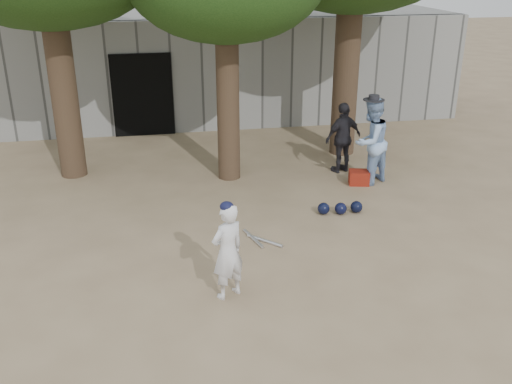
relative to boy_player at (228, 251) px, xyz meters
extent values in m
plane|color=#937C5E|center=(0.09, 0.52, -0.72)|extent=(70.00, 70.00, 0.00)
imported|color=silver|center=(0.00, 0.00, 0.00)|extent=(0.63, 0.56, 1.44)
imported|color=#94B6E4|center=(3.58, 3.84, 0.20)|extent=(1.14, 1.07, 1.85)
imported|color=black|center=(3.25, 4.61, 0.07)|extent=(1.01, 0.67, 1.59)
cube|color=maroon|center=(3.37, 3.79, -0.57)|extent=(0.48, 0.41, 0.30)
cube|color=gray|center=(0.09, 8.52, 0.78)|extent=(16.00, 0.35, 3.00)
cube|color=black|center=(-1.11, 8.32, 0.38)|extent=(1.60, 0.08, 2.20)
cube|color=slate|center=(0.09, 11.02, 0.78)|extent=(16.00, 5.00, 3.00)
sphere|color=black|center=(2.17, 2.45, -0.61)|extent=(0.23, 0.23, 0.23)
sphere|color=black|center=(2.49, 2.39, -0.61)|extent=(0.23, 0.23, 0.23)
sphere|color=black|center=(2.81, 2.40, -0.61)|extent=(0.23, 0.23, 0.23)
cylinder|color=silver|center=(0.67, 1.65, -0.69)|extent=(0.25, 0.71, 0.06)
cylinder|color=silver|center=(0.85, 1.53, -0.69)|extent=(0.54, 0.55, 0.06)
cylinder|color=brown|center=(-2.71, 5.52, 2.03)|extent=(0.56, 0.56, 5.50)
cylinder|color=brown|center=(0.69, 4.72, 1.78)|extent=(0.48, 0.48, 5.00)
cylinder|color=brown|center=(3.69, 5.92, 2.18)|extent=(0.60, 0.60, 5.80)
camera|label=1|loc=(-0.91, -7.00, 3.85)|focal=40.00mm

